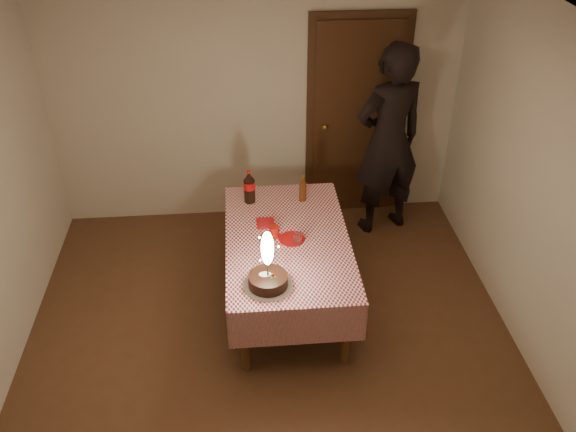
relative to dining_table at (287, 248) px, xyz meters
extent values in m
cube|color=brown|center=(-0.18, -0.74, -0.60)|extent=(4.00, 4.50, 0.01)
cube|color=beige|center=(-0.18, 1.51, 0.70)|extent=(4.00, 0.04, 2.60)
cube|color=beige|center=(1.82, -0.74, 0.70)|extent=(0.04, 4.50, 2.60)
cube|color=silver|center=(-0.18, -0.74, 2.00)|extent=(4.00, 4.50, 0.04)
cube|color=#472814|center=(0.82, 1.48, 0.43)|extent=(0.85, 0.05, 2.05)
sphere|color=#B28C33|center=(0.50, 1.43, 0.40)|extent=(0.06, 0.06, 0.06)
cube|color=brown|center=(0.00, 0.00, 0.06)|extent=(0.90, 1.60, 0.04)
cylinder|color=brown|center=(-0.39, -0.74, -0.28)|extent=(0.07, 0.07, 0.64)
cylinder|color=brown|center=(0.39, -0.74, -0.28)|extent=(0.07, 0.07, 0.64)
cylinder|color=brown|center=(-0.39, 0.74, -0.28)|extent=(0.07, 0.07, 0.64)
cylinder|color=brown|center=(0.39, 0.74, -0.28)|extent=(0.07, 0.07, 0.64)
cube|color=white|center=(0.00, 0.00, 0.09)|extent=(1.02, 1.72, 0.01)
cube|color=white|center=(0.00, -0.85, -0.09)|extent=(1.02, 0.01, 0.34)
cube|color=white|center=(0.00, 0.85, -0.09)|extent=(1.02, 0.01, 0.34)
cube|color=white|center=(-0.50, 0.00, -0.09)|extent=(0.01, 1.72, 0.34)
cube|color=white|center=(0.50, 0.00, -0.09)|extent=(0.01, 1.72, 0.34)
cylinder|color=white|center=(-0.19, -0.58, 0.10)|extent=(0.37, 0.37, 0.01)
cylinder|color=black|center=(-0.19, -0.58, 0.15)|extent=(0.29, 0.29, 0.09)
cylinder|color=white|center=(-0.21, -0.57, 0.19)|extent=(0.07, 0.07, 0.00)
sphere|color=red|center=(-0.16, -0.59, 0.20)|extent=(0.02, 0.02, 0.02)
cube|color=#19721E|center=(-0.14, -0.60, 0.19)|extent=(0.02, 0.01, 0.00)
cube|color=#19721E|center=(-0.17, -0.61, 0.19)|extent=(0.01, 0.02, 0.00)
cylinder|color=#262628|center=(-0.19, -0.58, 0.25)|extent=(0.01, 0.01, 0.12)
ellipsoid|color=#FFF2BF|center=(-0.19, -0.58, 0.44)|extent=(0.09, 0.09, 0.29)
sphere|color=white|center=(-0.19, -0.58, 0.33)|extent=(0.04, 0.04, 0.04)
cylinder|color=red|center=(0.04, -0.02, 0.10)|extent=(0.22, 0.22, 0.01)
cylinder|color=#B4160C|center=(-0.11, 0.03, 0.14)|extent=(0.08, 0.08, 0.10)
cylinder|color=white|center=(0.08, -0.07, 0.14)|extent=(0.07, 0.07, 0.09)
cube|color=red|center=(-0.17, 0.23, 0.10)|extent=(0.15, 0.15, 0.02)
cylinder|color=black|center=(-0.29, 0.60, 0.20)|extent=(0.10, 0.10, 0.22)
cylinder|color=red|center=(-0.29, 0.60, 0.26)|extent=(0.10, 0.10, 0.07)
cone|color=black|center=(-0.29, 0.60, 0.35)|extent=(0.10, 0.10, 0.08)
cylinder|color=red|center=(-0.29, 0.60, 0.40)|extent=(0.03, 0.03, 0.03)
cylinder|color=#53260E|center=(0.19, 0.58, 0.18)|extent=(0.06, 0.06, 0.18)
cone|color=#53260E|center=(0.19, 0.58, 0.30)|extent=(0.06, 0.06, 0.06)
cylinder|color=olive|center=(0.19, 0.58, 0.34)|extent=(0.02, 0.02, 0.02)
imported|color=black|center=(1.07, 1.11, 0.38)|extent=(0.82, 0.66, 1.96)
cube|color=black|center=(1.03, 1.24, 1.08)|extent=(0.15, 0.13, 0.10)
cylinder|color=black|center=(1.01, 1.31, 1.08)|extent=(0.10, 0.10, 0.08)
camera|label=1|loc=(-0.35, -4.06, 3.04)|focal=38.00mm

